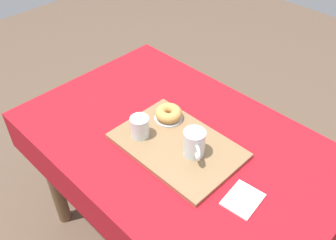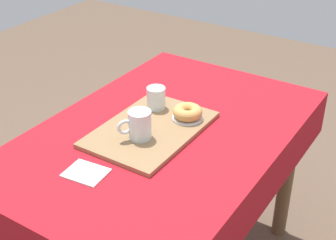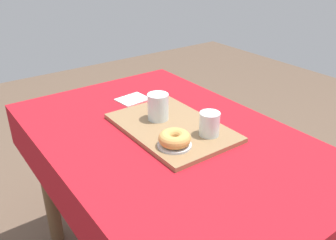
% 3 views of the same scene
% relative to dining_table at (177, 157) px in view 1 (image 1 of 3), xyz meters
% --- Properties ---
extents(dining_table, '(1.22, 0.80, 0.72)m').
position_rel_dining_table_xyz_m(dining_table, '(0.00, 0.00, 0.00)').
color(dining_table, '#A8141E').
rests_on(dining_table, ground).
extents(serving_tray, '(0.46, 0.31, 0.02)m').
position_rel_dining_table_xyz_m(serving_tray, '(0.03, -0.03, 0.11)').
color(serving_tray, olive).
rests_on(serving_tray, dining_table).
extents(tea_mug_left, '(0.11, 0.09, 0.10)m').
position_rel_dining_table_xyz_m(tea_mug_left, '(0.10, -0.03, 0.16)').
color(tea_mug_left, silver).
rests_on(tea_mug_left, serving_tray).
extents(water_glass_near, '(0.07, 0.07, 0.08)m').
position_rel_dining_table_xyz_m(water_glass_near, '(-0.10, -0.10, 0.15)').
color(water_glass_near, silver).
rests_on(water_glass_near, serving_tray).
extents(donut_plate_left, '(0.11, 0.11, 0.01)m').
position_rel_dining_table_xyz_m(donut_plate_left, '(-0.09, 0.04, 0.12)').
color(donut_plate_left, silver).
rests_on(donut_plate_left, serving_tray).
extents(sugar_donut_left, '(0.11, 0.11, 0.04)m').
position_rel_dining_table_xyz_m(sugar_donut_left, '(-0.09, 0.04, 0.14)').
color(sugar_donut_left, tan).
rests_on(sugar_donut_left, donut_plate_left).
extents(paper_napkin, '(0.11, 0.13, 0.01)m').
position_rel_dining_table_xyz_m(paper_napkin, '(0.34, -0.06, 0.10)').
color(paper_napkin, white).
rests_on(paper_napkin, dining_table).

